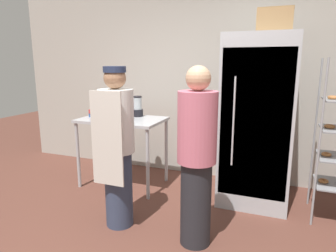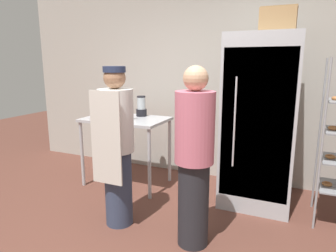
% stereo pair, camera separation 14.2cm
% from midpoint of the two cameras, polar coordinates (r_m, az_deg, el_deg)
% --- Properties ---
extents(back_wall, '(6.40, 0.12, 2.90)m').
position_cam_midpoint_polar(back_wall, '(4.38, 7.25, 9.09)').
color(back_wall, '#ADA89E').
rests_on(back_wall, ground_plane).
extents(refrigerator, '(0.79, 0.76, 1.98)m').
position_cam_midpoint_polar(refrigerator, '(3.63, 15.55, 0.81)').
color(refrigerator, '#ADAFB5').
rests_on(refrigerator, ground_plane).
extents(prep_counter, '(1.11, 0.70, 0.93)m').
position_cam_midpoint_polar(prep_counter, '(4.09, -9.66, -0.10)').
color(prep_counter, '#ADAFB5').
rests_on(prep_counter, ground_plane).
extents(donut_box, '(0.26, 0.22, 0.26)m').
position_cam_midpoint_polar(donut_box, '(3.90, -10.82, 1.62)').
color(donut_box, white).
rests_on(donut_box, prep_counter).
extents(blender_pitcher, '(0.15, 0.15, 0.28)m').
position_cam_midpoint_polar(blender_pitcher, '(4.18, -6.78, 3.53)').
color(blender_pitcher, black).
rests_on(blender_pitcher, prep_counter).
extents(binder_stack, '(0.30, 0.23, 0.11)m').
position_cam_midpoint_polar(binder_stack, '(4.25, -13.38, 2.44)').
color(binder_stack, '#2D5193').
rests_on(binder_stack, prep_counter).
extents(cardboard_storage_box, '(0.37, 0.32, 0.27)m').
position_cam_midpoint_polar(cardboard_storage_box, '(3.59, 18.60, 18.45)').
color(cardboard_storage_box, '#937047').
rests_on(cardboard_storage_box, refrigerator).
extents(person_baker, '(0.35, 0.36, 1.63)m').
position_cam_midpoint_polar(person_baker, '(3.04, -11.01, -3.81)').
color(person_baker, '#333D56').
rests_on(person_baker, ground_plane).
extents(person_customer, '(0.35, 0.35, 1.65)m').
position_cam_midpoint_polar(person_customer, '(2.68, 3.97, -5.99)').
color(person_customer, '#232328').
rests_on(person_customer, ground_plane).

